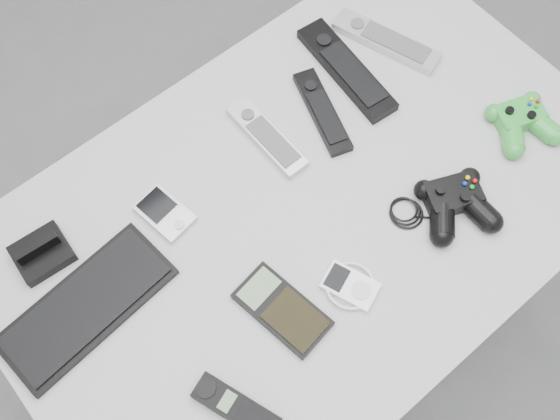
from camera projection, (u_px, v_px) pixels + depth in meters
floor at (284, 293)px, 1.89m from camera, size 3.50×3.50×0.00m
desk at (308, 220)px, 1.22m from camera, size 1.14×0.73×0.76m
pda_keyboard at (87, 306)px, 1.08m from camera, size 0.31×0.15×0.02m
dock_bracket at (40, 251)px, 1.10m from camera, size 0.10×0.09×0.05m
pda at (165, 213)px, 1.15m from camera, size 0.08×0.11×0.02m
remote_silver_a at (267, 137)px, 1.21m from camera, size 0.05×0.19×0.02m
remote_black_a at (322, 111)px, 1.23m from camera, size 0.10×0.19×0.02m
remote_black_b at (346, 69)px, 1.27m from camera, size 0.09×0.26×0.02m
remote_silver_b at (386, 41)px, 1.30m from camera, size 0.12×0.23×0.02m
cordless_handset at (236, 408)px, 1.01m from camera, size 0.09×0.15×0.02m
calculator at (282, 309)px, 1.08m from camera, size 0.10×0.17×0.02m
mp3_player at (350, 286)px, 1.09m from camera, size 0.11×0.11×0.02m
controller_black at (456, 201)px, 1.14m from camera, size 0.26×0.22×0.05m
controller_green at (523, 120)px, 1.21m from camera, size 0.16×0.16×0.04m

